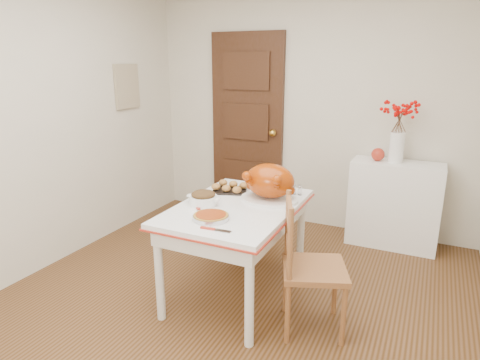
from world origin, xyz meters
The scene contains 18 objects.
floor centered at (0.00, 0.00, 0.00)m, with size 3.50×4.00×0.00m, color #43270D.
wall_back centered at (0.00, 2.00, 1.25)m, with size 3.50×0.00×2.50m, color beige.
wall_left centered at (-1.75, 0.00, 1.25)m, with size 0.00×4.00×2.50m, color beige.
door_back centered at (-0.70, 1.97, 1.03)m, with size 0.85×0.06×2.06m, color #3A2015.
photo_board centered at (-1.73, 1.20, 1.50)m, with size 0.03×0.35×0.45m, color beige.
sideboard centered at (0.95, 1.78, 0.42)m, with size 0.83×0.37×0.83m, color white.
kitchen_table centered at (-0.03, 0.32, 0.37)m, with size 0.84×1.22×0.73m, color white, non-canonical shape.
chair_oak centered at (0.62, 0.14, 0.46)m, with size 0.41×0.41×0.92m, color brown, non-canonical shape.
berry_vase centered at (0.92, 1.78, 1.13)m, with size 0.31×0.31×0.60m, color white, non-canonical shape.
apple centered at (0.76, 1.78, 0.89)m, with size 0.12×0.12×0.12m, color #AA2919.
turkey_platter centered at (0.14, 0.52, 0.87)m, with size 0.45×0.36×0.28m, color #A03A07, non-canonical shape.
pumpkin_pie centered at (-0.07, -0.02, 0.76)m, with size 0.24×0.24×0.05m, color #8D310E.
stuffing_dish centered at (-0.26, 0.22, 0.78)m, with size 0.26×0.21×0.10m, color #422B16, non-canonical shape.
rolls_tray centered at (-0.23, 0.59, 0.77)m, with size 0.27×0.21×0.07m, color #A76832, non-canonical shape.
pie_server centered at (0.05, -0.17, 0.74)m, with size 0.21×0.06×0.01m, color silver, non-canonical shape.
carving_knife centered at (-0.20, 0.08, 0.74)m, with size 0.27×0.06×0.01m, color silver, non-canonical shape.
drinking_glass centered at (0.03, 0.84, 0.78)m, with size 0.06×0.06×0.11m, color white.
shaker_pair centered at (0.29, 0.75, 0.77)m, with size 0.08×0.03×0.08m, color white, non-canonical shape.
Camera 1 is at (1.22, -2.27, 1.76)m, focal length 30.90 mm.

